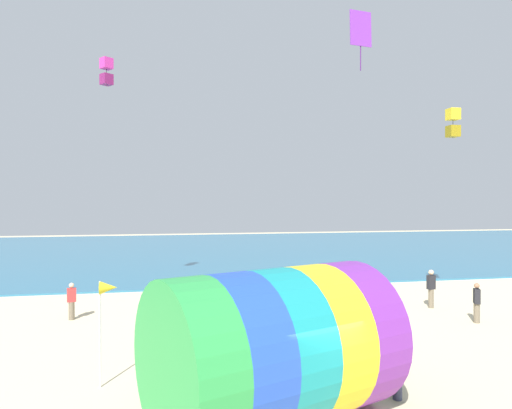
# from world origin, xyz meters

# --- Properties ---
(sea) EXTENTS (120.00, 40.00, 0.10)m
(sea) POSITION_xyz_m (0.00, 36.30, 0.05)
(sea) COLOR teal
(sea) RESTS_ON ground
(giant_inflatable_tube) EXTENTS (6.17, 5.16, 3.49)m
(giant_inflatable_tube) POSITION_xyz_m (-0.48, 0.49, 1.75)
(giant_inflatable_tube) COLOR green
(giant_inflatable_tube) RESTS_ON ground
(kite_handler) EXTENTS (0.24, 0.37, 1.64)m
(kite_handler) POSITION_xyz_m (2.88, 1.08, 0.83)
(kite_handler) COLOR #383D56
(kite_handler) RESTS_ON ground
(kite_yellow_box) EXTENTS (0.52, 0.52, 1.45)m
(kite_yellow_box) POSITION_xyz_m (10.61, 10.17, 8.77)
(kite_yellow_box) COLOR yellow
(kite_magenta_box) EXTENTS (0.75, 0.75, 1.52)m
(kite_magenta_box) POSITION_xyz_m (-6.06, 15.94, 11.94)
(kite_magenta_box) COLOR #D1339E
(kite_purple_diamond) EXTENTS (0.66, 0.17, 1.62)m
(kite_purple_diamond) POSITION_xyz_m (2.32, 2.11, 9.70)
(kite_purple_diamond) COLOR purple
(bystander_near_water) EXTENTS (0.35, 0.42, 1.64)m
(bystander_near_water) POSITION_xyz_m (9.65, 7.12, 0.83)
(bystander_near_water) COLOR #726651
(bystander_near_water) RESTS_ON ground
(bystander_mid_beach) EXTENTS (0.39, 0.27, 1.79)m
(bystander_mid_beach) POSITION_xyz_m (9.28, 9.84, 0.93)
(bystander_mid_beach) COLOR #726651
(bystander_mid_beach) RESTS_ON ground
(bystander_far_left) EXTENTS (0.40, 0.30, 1.56)m
(bystander_far_left) POSITION_xyz_m (-6.85, 10.79, 0.79)
(bystander_far_left) COLOR #726651
(bystander_far_left) RESTS_ON ground
(beach_flag) EXTENTS (0.47, 0.36, 2.87)m
(beach_flag) POSITION_xyz_m (-4.44, 3.28, 2.55)
(beach_flag) COLOR silver
(beach_flag) RESTS_ON ground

